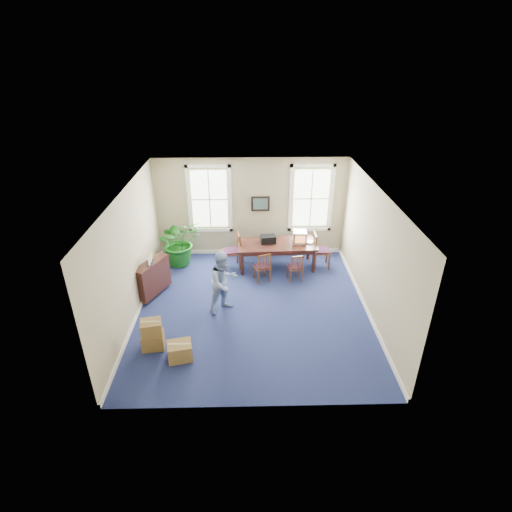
{
  "coord_description": "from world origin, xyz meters",
  "views": [
    {
      "loc": [
        -0.12,
        -8.7,
        6.12
      ],
      "look_at": [
        0.1,
        0.6,
        1.25
      ],
      "focal_mm": 28.0,
      "sensor_mm": 36.0,
      "label": 1
    }
  ],
  "objects_px": {
    "man": "(224,282)",
    "potted_plant": "(179,242)",
    "cardboard_boxes": "(161,331)",
    "credenza": "(153,280)",
    "crt_tv": "(300,237)",
    "conference_table": "(277,255)",
    "chair_near_left": "(262,266)"
  },
  "relations": [
    {
      "from": "man",
      "to": "potted_plant",
      "type": "distance_m",
      "value": 2.99
    },
    {
      "from": "man",
      "to": "credenza",
      "type": "xyz_separation_m",
      "value": [
        -1.99,
        0.76,
        -0.37
      ]
    },
    {
      "from": "man",
      "to": "cardboard_boxes",
      "type": "bearing_deg",
      "value": -173.85
    },
    {
      "from": "credenza",
      "to": "cardboard_boxes",
      "type": "distance_m",
      "value": 2.22
    },
    {
      "from": "chair_near_left",
      "to": "cardboard_boxes",
      "type": "distance_m",
      "value": 3.73
    },
    {
      "from": "conference_table",
      "to": "chair_near_left",
      "type": "distance_m",
      "value": 0.94
    },
    {
      "from": "potted_plant",
      "to": "chair_near_left",
      "type": "bearing_deg",
      "value": -23.38
    },
    {
      "from": "crt_tv",
      "to": "man",
      "type": "distance_m",
      "value": 3.23
    },
    {
      "from": "conference_table",
      "to": "man",
      "type": "height_order",
      "value": "man"
    },
    {
      "from": "man",
      "to": "potted_plant",
      "type": "xyz_separation_m",
      "value": [
        -1.51,
        2.58,
        -0.08
      ]
    },
    {
      "from": "credenza",
      "to": "potted_plant",
      "type": "relative_size",
      "value": 0.79
    },
    {
      "from": "crt_tv",
      "to": "chair_near_left",
      "type": "height_order",
      "value": "crt_tv"
    },
    {
      "from": "potted_plant",
      "to": "cardboard_boxes",
      "type": "distance_m",
      "value": 3.97
    },
    {
      "from": "crt_tv",
      "to": "man",
      "type": "height_order",
      "value": "man"
    },
    {
      "from": "credenza",
      "to": "cardboard_boxes",
      "type": "xyz_separation_m",
      "value": [
        0.62,
        -2.13,
        -0.09
      ]
    },
    {
      "from": "chair_near_left",
      "to": "potted_plant",
      "type": "bearing_deg",
      "value": -44.19
    },
    {
      "from": "crt_tv",
      "to": "chair_near_left",
      "type": "distance_m",
      "value": 1.56
    },
    {
      "from": "crt_tv",
      "to": "chair_near_left",
      "type": "relative_size",
      "value": 0.48
    },
    {
      "from": "crt_tv",
      "to": "credenza",
      "type": "distance_m",
      "value": 4.52
    },
    {
      "from": "man",
      "to": "potted_plant",
      "type": "height_order",
      "value": "man"
    },
    {
      "from": "conference_table",
      "to": "man",
      "type": "bearing_deg",
      "value": -126.01
    },
    {
      "from": "crt_tv",
      "to": "potted_plant",
      "type": "relative_size",
      "value": 0.3
    },
    {
      "from": "man",
      "to": "crt_tv",
      "type": "bearing_deg",
      "value": 7.95
    },
    {
      "from": "crt_tv",
      "to": "cardboard_boxes",
      "type": "xyz_separation_m",
      "value": [
        -3.59,
        -3.71,
        -0.61
      ]
    },
    {
      "from": "conference_table",
      "to": "man",
      "type": "distance_m",
      "value": 2.78
    },
    {
      "from": "man",
      "to": "credenza",
      "type": "relative_size",
      "value": 1.4
    },
    {
      "from": "crt_tv",
      "to": "cardboard_boxes",
      "type": "height_order",
      "value": "crt_tv"
    },
    {
      "from": "potted_plant",
      "to": "cardboard_boxes",
      "type": "xyz_separation_m",
      "value": [
        0.13,
        -3.95,
        -0.37
      ]
    },
    {
      "from": "cardboard_boxes",
      "to": "crt_tv",
      "type": "bearing_deg",
      "value": 45.99
    },
    {
      "from": "crt_tv",
      "to": "cardboard_boxes",
      "type": "bearing_deg",
      "value": -131.1
    },
    {
      "from": "man",
      "to": "cardboard_boxes",
      "type": "height_order",
      "value": "man"
    },
    {
      "from": "credenza",
      "to": "man",
      "type": "bearing_deg",
      "value": 3.8
    }
  ]
}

